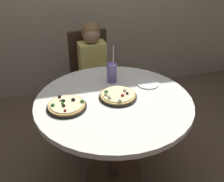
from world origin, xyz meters
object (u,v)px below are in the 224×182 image
object	(u,v)px
diner_child	(95,83)
pizza_veggie	(118,96)
chair_wooden	(91,72)
soda_cup	(112,73)
pizza_cheese	(67,106)
plate_small	(148,84)
dining_table	(114,112)

from	to	relation	value
diner_child	pizza_veggie	xyz separation A→B (m)	(0.03, -0.74, 0.28)
diner_child	chair_wooden	bearing A→B (deg)	92.55
chair_wooden	soda_cup	world-z (taller)	soda_cup
pizza_cheese	plate_small	size ratio (longest dim) A/B	1.58
diner_child	pizza_veggie	distance (m)	0.79
plate_small	soda_cup	bearing A→B (deg)	156.71
chair_wooden	pizza_veggie	bearing A→B (deg)	-87.34
chair_wooden	plate_small	distance (m)	0.88
pizza_veggie	soda_cup	bearing A→B (deg)	85.62
chair_wooden	soda_cup	size ratio (longest dim) A/B	3.09
diner_child	pizza_cheese	bearing A→B (deg)	-114.10
pizza_veggie	soda_cup	world-z (taller)	soda_cup
plate_small	pizza_veggie	bearing A→B (deg)	-154.14
chair_wooden	pizza_veggie	xyz separation A→B (m)	(0.04, -0.92, 0.24)
pizza_veggie	chair_wooden	bearing A→B (deg)	92.66
dining_table	soda_cup	xyz separation A→B (m)	(0.06, 0.28, 0.18)
diner_child	pizza_cheese	distance (m)	0.90
pizza_veggie	soda_cup	distance (m)	0.27
chair_wooden	pizza_cheese	xyz separation A→B (m)	(-0.34, -0.96, 0.24)
pizza_cheese	soda_cup	size ratio (longest dim) A/B	0.92
diner_child	plate_small	size ratio (longest dim) A/B	6.01
soda_cup	plate_small	bearing A→B (deg)	-23.29
dining_table	soda_cup	bearing A→B (deg)	78.43
dining_table	pizza_cheese	xyz separation A→B (m)	(-0.35, -0.01, 0.12)
dining_table	soda_cup	size ratio (longest dim) A/B	3.79
pizza_cheese	pizza_veggie	bearing A→B (deg)	6.07
dining_table	chair_wooden	bearing A→B (deg)	90.27
chair_wooden	soda_cup	xyz separation A→B (m)	(0.06, -0.67, 0.30)
dining_table	diner_child	xyz separation A→B (m)	(0.00, 0.77, -0.16)
dining_table	soda_cup	distance (m)	0.34
soda_cup	plate_small	world-z (taller)	soda_cup
dining_table	chair_wooden	xyz separation A→B (m)	(-0.00, 0.95, -0.12)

